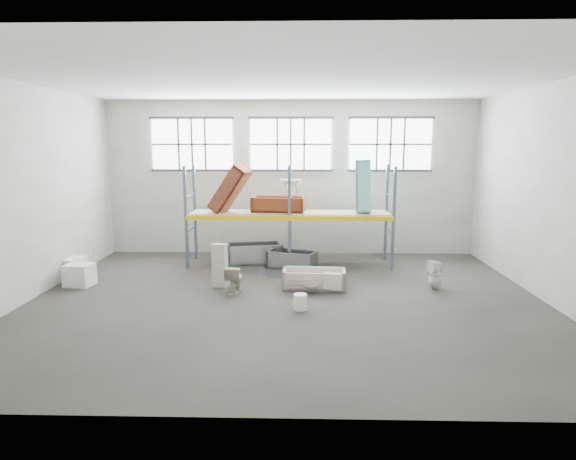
{
  "coord_description": "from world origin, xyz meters",
  "views": [
    {
      "loc": [
        0.32,
        -10.91,
        3.6
      ],
      "look_at": [
        0.0,
        1.5,
        1.4
      ],
      "focal_mm": 30.22,
      "sensor_mm": 36.0,
      "label": 1
    }
  ],
  "objects_px": {
    "steel_tub_left": "(255,253)",
    "steel_tub_right": "(292,259)",
    "bathtub_beige": "(314,279)",
    "bucket": "(300,302)",
    "carton_near": "(79,275)",
    "cistern_tall": "(220,265)",
    "toilet_beige": "(234,279)",
    "rust_tub_flat": "(278,204)",
    "blue_tub_upright": "(363,186)",
    "toilet_white": "(435,274)"
  },
  "relations": [
    {
      "from": "cistern_tall",
      "to": "steel_tub_left",
      "type": "xyz_separation_m",
      "value": [
        0.65,
        2.55,
        -0.25
      ]
    },
    {
      "from": "steel_tub_left",
      "to": "bucket",
      "type": "height_order",
      "value": "steel_tub_left"
    },
    {
      "from": "rust_tub_flat",
      "to": "blue_tub_upright",
      "type": "height_order",
      "value": "blue_tub_upright"
    },
    {
      "from": "steel_tub_right",
      "to": "carton_near",
      "type": "relative_size",
      "value": 2.11
    },
    {
      "from": "bathtub_beige",
      "to": "carton_near",
      "type": "distance_m",
      "value": 6.06
    },
    {
      "from": "toilet_beige",
      "to": "rust_tub_flat",
      "type": "xyz_separation_m",
      "value": [
        0.95,
        3.01,
        1.48
      ]
    },
    {
      "from": "toilet_beige",
      "to": "steel_tub_left",
      "type": "relative_size",
      "value": 0.41
    },
    {
      "from": "steel_tub_left",
      "to": "steel_tub_right",
      "type": "distance_m",
      "value": 1.31
    },
    {
      "from": "toilet_beige",
      "to": "rust_tub_flat",
      "type": "height_order",
      "value": "rust_tub_flat"
    },
    {
      "from": "bathtub_beige",
      "to": "rust_tub_flat",
      "type": "bearing_deg",
      "value": 114.94
    },
    {
      "from": "steel_tub_left",
      "to": "rust_tub_flat",
      "type": "relative_size",
      "value": 1.05
    },
    {
      "from": "cistern_tall",
      "to": "rust_tub_flat",
      "type": "height_order",
      "value": "rust_tub_flat"
    },
    {
      "from": "toilet_beige",
      "to": "cistern_tall",
      "type": "xyz_separation_m",
      "value": [
        -0.44,
        0.45,
        0.22
      ]
    },
    {
      "from": "blue_tub_upright",
      "to": "bucket",
      "type": "bearing_deg",
      "value": -113.96
    },
    {
      "from": "bathtub_beige",
      "to": "carton_near",
      "type": "bearing_deg",
      "value": -176.99
    },
    {
      "from": "toilet_white",
      "to": "carton_near",
      "type": "distance_m",
      "value": 9.11
    },
    {
      "from": "steel_tub_left",
      "to": "blue_tub_upright",
      "type": "distance_m",
      "value": 3.87
    },
    {
      "from": "toilet_white",
      "to": "rust_tub_flat",
      "type": "xyz_separation_m",
      "value": [
        -4.08,
        2.6,
        1.45
      ]
    },
    {
      "from": "cistern_tall",
      "to": "bathtub_beige",
      "type": "bearing_deg",
      "value": 8.92
    },
    {
      "from": "blue_tub_upright",
      "to": "steel_tub_right",
      "type": "bearing_deg",
      "value": -166.72
    },
    {
      "from": "toilet_beige",
      "to": "toilet_white",
      "type": "distance_m",
      "value": 5.05
    },
    {
      "from": "steel_tub_left",
      "to": "toilet_beige",
      "type": "bearing_deg",
      "value": -94.09
    },
    {
      "from": "steel_tub_right",
      "to": "bucket",
      "type": "bearing_deg",
      "value": -86.26
    },
    {
      "from": "toilet_beige",
      "to": "steel_tub_right",
      "type": "relative_size",
      "value": 0.49
    },
    {
      "from": "rust_tub_flat",
      "to": "blue_tub_upright",
      "type": "relative_size",
      "value": 1.03
    },
    {
      "from": "cistern_tall",
      "to": "blue_tub_upright",
      "type": "xyz_separation_m",
      "value": [
        3.91,
        2.46,
        1.84
      ]
    },
    {
      "from": "bucket",
      "to": "carton_near",
      "type": "bearing_deg",
      "value": 163.31
    },
    {
      "from": "blue_tub_upright",
      "to": "toilet_white",
      "type": "bearing_deg",
      "value": -58.08
    },
    {
      "from": "bathtub_beige",
      "to": "steel_tub_right",
      "type": "height_order",
      "value": "steel_tub_right"
    },
    {
      "from": "bathtub_beige",
      "to": "steel_tub_left",
      "type": "height_order",
      "value": "steel_tub_left"
    },
    {
      "from": "bathtub_beige",
      "to": "rust_tub_flat",
      "type": "relative_size",
      "value": 1.01
    },
    {
      "from": "bathtub_beige",
      "to": "carton_near",
      "type": "relative_size",
      "value": 2.41
    },
    {
      "from": "steel_tub_left",
      "to": "carton_near",
      "type": "xyz_separation_m",
      "value": [
        -4.3,
        -2.54,
        -0.02
      ]
    },
    {
      "from": "steel_tub_right",
      "to": "rust_tub_flat",
      "type": "height_order",
      "value": "rust_tub_flat"
    },
    {
      "from": "cistern_tall",
      "to": "blue_tub_upright",
      "type": "height_order",
      "value": "blue_tub_upright"
    },
    {
      "from": "bathtub_beige",
      "to": "bucket",
      "type": "height_order",
      "value": "bathtub_beige"
    },
    {
      "from": "bathtub_beige",
      "to": "toilet_beige",
      "type": "xyz_separation_m",
      "value": [
        -1.97,
        -0.41,
        0.1
      ]
    },
    {
      "from": "carton_near",
      "to": "bathtub_beige",
      "type": "bearing_deg",
      "value": -0.52
    },
    {
      "from": "toilet_beige",
      "to": "carton_near",
      "type": "height_order",
      "value": "toilet_beige"
    },
    {
      "from": "toilet_white",
      "to": "bucket",
      "type": "distance_m",
      "value": 3.79
    },
    {
      "from": "toilet_beige",
      "to": "bucket",
      "type": "relative_size",
      "value": 1.93
    },
    {
      "from": "blue_tub_upright",
      "to": "bucket",
      "type": "xyz_separation_m",
      "value": [
        -1.85,
        -4.16,
        -2.22
      ]
    },
    {
      "from": "cistern_tall",
      "to": "steel_tub_left",
      "type": "bearing_deg",
      "value": 85.68
    },
    {
      "from": "bathtub_beige",
      "to": "steel_tub_left",
      "type": "bearing_deg",
      "value": 127.62
    },
    {
      "from": "bathtub_beige",
      "to": "toilet_white",
      "type": "bearing_deg",
      "value": 3.57
    },
    {
      "from": "bathtub_beige",
      "to": "steel_tub_left",
      "type": "distance_m",
      "value": 3.14
    },
    {
      "from": "cistern_tall",
      "to": "blue_tub_upright",
      "type": "relative_size",
      "value": 0.73
    },
    {
      "from": "blue_tub_upright",
      "to": "bucket",
      "type": "height_order",
      "value": "blue_tub_upright"
    },
    {
      "from": "toilet_beige",
      "to": "toilet_white",
      "type": "relative_size",
      "value": 0.91
    },
    {
      "from": "bathtub_beige",
      "to": "blue_tub_upright",
      "type": "distance_m",
      "value": 3.63
    }
  ]
}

